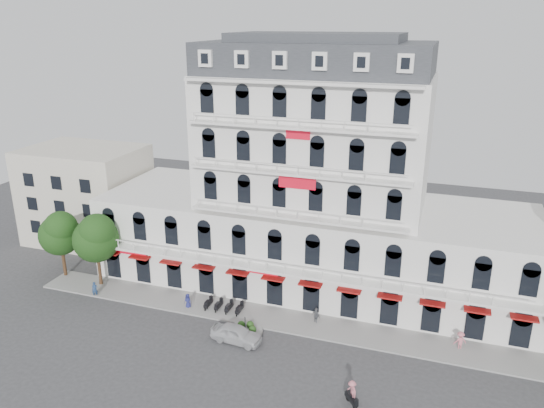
% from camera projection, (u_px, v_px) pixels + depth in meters
% --- Properties ---
extents(ground, '(120.00, 120.00, 0.00)m').
position_uv_depth(ground, '(253.00, 379.00, 41.97)').
color(ground, '#38383A').
rests_on(ground, ground).
extents(sidewalk, '(53.00, 4.00, 0.16)m').
position_uv_depth(sidewalk, '(286.00, 321.00, 49.99)').
color(sidewalk, gray).
rests_on(sidewalk, ground).
extents(main_building, '(45.00, 15.00, 25.80)m').
position_uv_depth(main_building, '(313.00, 193.00, 54.77)').
color(main_building, silver).
rests_on(main_building, ground).
extents(flank_building_west, '(14.00, 10.00, 12.00)m').
position_uv_depth(flank_building_west, '(87.00, 195.00, 67.01)').
color(flank_building_west, beige).
rests_on(flank_building_west, ground).
extents(traffic_island, '(3.20, 3.20, 1.60)m').
position_uv_depth(traffic_island, '(245.00, 330.00, 48.16)').
color(traffic_island, gray).
rests_on(traffic_island, ground).
extents(parked_scooter_row, '(4.40, 1.80, 1.10)m').
position_uv_depth(parked_scooter_row, '(224.00, 311.00, 51.77)').
color(parked_scooter_row, black).
rests_on(parked_scooter_row, ground).
extents(tree_west_outer, '(4.50, 4.48, 7.76)m').
position_uv_depth(tree_west_outer, '(60.00, 232.00, 57.03)').
color(tree_west_outer, '#382314').
rests_on(tree_west_outer, ground).
extents(tree_west_inner, '(4.76, 4.76, 8.25)m').
position_uv_depth(tree_west_inner, '(96.00, 236.00, 54.95)').
color(tree_west_inner, '#382314').
rests_on(tree_west_inner, ground).
extents(parked_car, '(4.73, 2.19, 1.57)m').
position_uv_depth(parked_car, '(236.00, 334.00, 46.64)').
color(parked_car, silver).
rests_on(parked_car, ground).
extents(rider_center, '(1.22, 1.39, 2.12)m').
position_uv_depth(rider_center, '(352.00, 393.00, 38.79)').
color(rider_center, black).
rests_on(rider_center, ground).
extents(pedestrian_left, '(0.81, 0.57, 1.56)m').
position_uv_depth(pedestrian_left, '(188.00, 301.00, 52.06)').
color(pedestrian_left, navy).
rests_on(pedestrian_left, ground).
extents(pedestrian_mid, '(1.04, 0.87, 1.67)m').
position_uv_depth(pedestrian_mid, '(316.00, 316.00, 49.35)').
color(pedestrian_mid, '#5C5E64').
rests_on(pedestrian_mid, ground).
extents(pedestrian_right, '(1.29, 1.07, 1.74)m').
position_uv_depth(pedestrian_right, '(460.00, 341.00, 45.46)').
color(pedestrian_right, '#D3707D').
rests_on(pedestrian_right, ground).
extents(pedestrian_far, '(0.72, 0.66, 1.64)m').
position_uv_depth(pedestrian_far, '(95.00, 290.00, 54.20)').
color(pedestrian_far, navy).
rests_on(pedestrian_far, ground).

